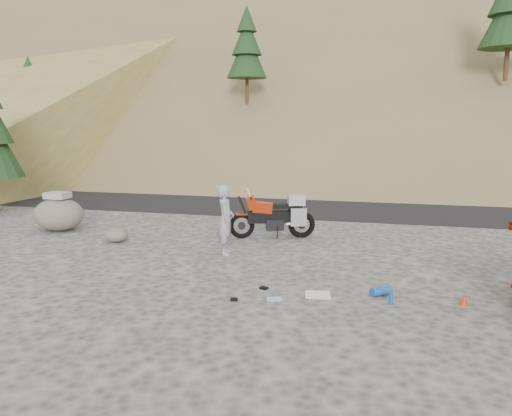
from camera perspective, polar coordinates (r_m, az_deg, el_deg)
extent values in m
plane|color=#44423F|center=(11.35, 0.71, -6.65)|extent=(140.00, 140.00, 0.00)
cube|color=black|center=(20.02, 6.49, 0.57)|extent=(120.00, 7.00, 0.05)
cube|color=brown|center=(40.88, 13.50, 16.38)|extent=(110.00, 51.90, 46.72)
cube|color=brown|center=(40.92, 13.52, 16.80)|extent=(110.00, 43.28, 36.46)
cube|color=brown|center=(61.55, 13.86, 19.76)|extent=(120.00, 40.00, 30.00)
cylinder|color=#3D2316|center=(25.48, -1.03, 13.68)|extent=(0.17, 0.17, 1.40)
cone|color=black|center=(25.63, -1.04, 17.13)|extent=(2.00, 2.00, 2.25)
cone|color=black|center=(25.75, -1.05, 19.01)|extent=(1.50, 1.50, 1.76)
cone|color=black|center=(25.90, -1.06, 20.87)|extent=(1.00, 1.00, 1.26)
cylinder|color=#3D2316|center=(26.34, 26.72, 14.82)|extent=(0.22, 0.22, 1.82)
cone|color=black|center=(26.62, 27.08, 19.11)|extent=(2.60, 2.60, 2.92)
cylinder|color=#3D2316|center=(33.55, -24.24, 9.65)|extent=(0.15, 0.15, 1.26)
cone|color=black|center=(33.59, -24.42, 12.02)|extent=(1.80, 1.80, 2.03)
cone|color=black|center=(33.64, -24.51, 13.32)|extent=(1.35, 1.35, 1.58)
cone|color=black|center=(33.70, -24.61, 14.62)|extent=(0.90, 0.90, 1.13)
torus|color=black|center=(13.89, -1.64, -2.04)|extent=(0.72, 0.35, 0.72)
cylinder|color=black|center=(13.89, -1.64, -2.04)|extent=(0.23, 0.13, 0.22)
torus|color=black|center=(14.08, 5.24, -1.91)|extent=(0.77, 0.39, 0.76)
cylinder|color=black|center=(14.08, 5.24, -1.91)|extent=(0.25, 0.16, 0.24)
cylinder|color=black|center=(13.81, -1.29, -0.39)|extent=(0.41, 0.19, 0.88)
cylinder|color=black|center=(13.75, -0.66, 1.31)|extent=(0.26, 0.66, 0.05)
cube|color=black|center=(13.91, 1.72, -1.01)|extent=(1.32, 0.66, 0.33)
cube|color=black|center=(13.96, 2.16, -1.88)|extent=(0.57, 0.46, 0.31)
cube|color=#982108|center=(13.83, 0.69, 0.08)|extent=(0.65, 0.49, 0.34)
cube|color=#982108|center=(13.78, -0.52, 0.60)|extent=(0.43, 0.46, 0.38)
cube|color=silver|center=(13.74, -0.84, 1.76)|extent=(0.22, 0.35, 0.28)
cube|color=black|center=(13.89, 2.84, 0.20)|extent=(0.64, 0.42, 0.13)
cube|color=black|center=(13.95, 4.53, 0.05)|extent=(0.42, 0.31, 0.11)
cube|color=silver|center=(13.73, 4.88, -1.05)|extent=(0.45, 0.26, 0.49)
cube|color=silver|center=(14.27, 4.50, -0.62)|extent=(0.45, 0.26, 0.49)
cube|color=#99999E|center=(13.92, 4.63, 0.93)|extent=(0.55, 0.50, 0.28)
cube|color=#982108|center=(13.82, -1.65, -0.71)|extent=(0.35, 0.23, 0.04)
cylinder|color=black|center=(13.82, 2.48, -2.80)|extent=(0.10, 0.22, 0.40)
cylinder|color=silver|center=(13.88, 4.47, -1.75)|extent=(0.50, 0.25, 0.14)
imported|color=#99999E|center=(12.41, -3.45, -5.22)|extent=(0.55, 0.70, 1.71)
ellipsoid|color=#5F5B52|center=(15.96, -21.61, -0.69)|extent=(1.77, 1.60, 0.98)
cube|color=#99999E|center=(15.87, -21.74, 1.36)|extent=(0.67, 0.52, 0.18)
ellipsoid|color=#5F5B52|center=(14.04, -15.68, -3.00)|extent=(0.66, 0.61, 0.37)
cube|color=white|center=(9.61, 7.09, -9.81)|extent=(0.53, 0.48, 0.02)
cylinder|color=#174D8D|center=(9.78, 14.12, -9.21)|extent=(0.44, 0.38, 0.17)
cylinder|color=#174D8D|center=(9.39, 15.17, -9.94)|extent=(0.09, 0.09, 0.21)
cone|color=red|center=(9.77, 22.70, -9.62)|extent=(0.20, 0.20, 0.20)
cube|color=black|center=(9.86, 0.90, -9.13)|extent=(0.18, 0.15, 0.04)
cube|color=black|center=(9.27, -2.53, -10.39)|extent=(0.15, 0.12, 0.04)
cube|color=#94BCE5|center=(9.33, 2.12, -10.36)|extent=(0.34, 0.29, 0.01)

